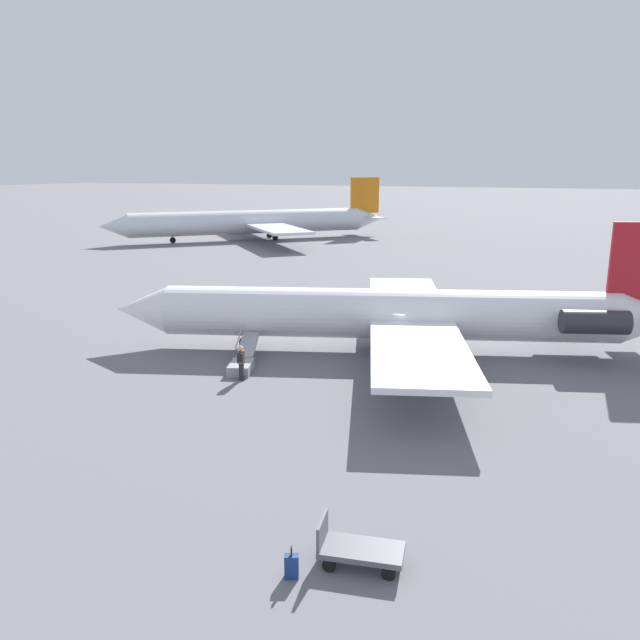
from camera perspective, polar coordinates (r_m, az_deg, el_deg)
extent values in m
plane|color=slate|center=(35.70, 6.17, -2.83)|extent=(600.00, 600.00, 0.00)
cylinder|color=white|center=(35.14, 6.26, 0.57)|extent=(24.76, 10.63, 2.81)
cone|color=white|center=(37.43, -15.90, 0.94)|extent=(3.80, 3.59, 2.75)
cube|color=white|center=(28.81, 9.13, -2.93)|extent=(7.61, 11.45, 0.28)
cube|color=white|center=(41.77, 7.72, 2.35)|extent=(7.61, 11.45, 0.28)
cylinder|color=#2D2D33|center=(35.17, 23.83, -0.18)|extent=(3.60, 2.27, 1.26)
cylinder|color=#2D2D33|center=(38.82, 21.96, 1.22)|extent=(3.60, 2.27, 1.26)
cylinder|color=black|center=(36.27, -6.85, -2.01)|extent=(0.71, 0.38, 0.70)
cylinder|color=#2D2D33|center=(36.14, -6.87, -1.32)|extent=(0.13, 0.13, 0.22)
cylinder|color=black|center=(34.57, 10.42, -2.94)|extent=(0.71, 0.38, 0.70)
cylinder|color=#2D2D33|center=(34.44, 10.45, -2.21)|extent=(0.13, 0.13, 0.22)
cylinder|color=black|center=(36.98, 10.03, -1.82)|extent=(0.71, 0.38, 0.70)
cylinder|color=#2D2D33|center=(36.87, 10.06, -1.13)|extent=(0.13, 0.13, 0.22)
cylinder|color=silver|center=(90.36, -6.48, 8.89)|extent=(26.51, 25.38, 3.30)
cone|color=silver|center=(87.71, -18.40, 8.14)|extent=(4.86, 4.85, 3.24)
cone|color=silver|center=(96.69, 4.55, 9.25)|extent=(5.34, 5.30, 3.24)
cube|color=orange|center=(96.12, 4.12, 11.31)|extent=(3.54, 3.37, 5.28)
cube|color=silver|center=(96.50, 4.34, 9.45)|extent=(7.80, 8.07, 0.17)
cube|color=silver|center=(82.50, -3.84, 8.31)|extent=(13.49, 13.81, 0.33)
cube|color=silver|center=(99.16, -6.78, 9.17)|extent=(13.49, 13.81, 0.33)
cylinder|color=black|center=(88.56, -13.31, 7.12)|extent=(0.73, 0.71, 0.82)
cylinder|color=#2D2D33|center=(88.50, -13.33, 7.46)|extent=(0.15, 0.15, 0.26)
cylinder|color=black|center=(90.02, -4.13, 7.55)|extent=(0.73, 0.71, 0.82)
cylinder|color=#2D2D33|center=(89.96, -4.13, 7.89)|extent=(0.15, 0.15, 0.26)
cylinder|color=black|center=(92.85, -4.65, 7.73)|extent=(0.73, 0.71, 0.82)
cylinder|color=#2D2D33|center=(92.80, -4.66, 8.06)|extent=(0.15, 0.15, 0.26)
cube|color=#99999E|center=(32.09, -7.24, -4.32)|extent=(1.61, 2.06, 0.50)
cube|color=#99999E|center=(33.78, -6.60, -2.25)|extent=(1.56, 2.41, 0.88)
cube|color=#99999E|center=(33.73, -7.37, -1.42)|extent=(0.76, 2.12, 0.82)
cube|color=#23232D|center=(30.91, -7.19, -4.69)|extent=(0.28, 0.33, 0.85)
cylinder|color=brown|center=(30.68, -7.23, -3.36)|extent=(0.36, 0.36, 0.65)
sphere|color=beige|center=(30.55, -7.26, -2.56)|extent=(0.24, 0.24, 0.24)
cube|color=black|center=(30.42, -7.33, -3.45)|extent=(0.32, 0.26, 0.44)
cube|color=#595B60|center=(17.40, 3.81, -20.25)|extent=(2.36, 1.47, 0.16)
cube|color=#595B60|center=(17.32, 0.22, -18.68)|extent=(0.27, 1.10, 0.70)
cylinder|color=black|center=(17.30, 0.84, -21.48)|extent=(0.38, 0.18, 0.36)
cylinder|color=black|center=(18.01, 1.47, -19.90)|extent=(0.38, 0.18, 0.36)
cylinder|color=black|center=(17.11, 6.29, -22.03)|extent=(0.38, 0.18, 0.36)
cylinder|color=black|center=(17.83, 6.65, -20.40)|extent=(0.38, 0.18, 0.36)
cube|color=navy|center=(17.03, -2.62, -21.58)|extent=(0.42, 0.34, 0.64)
cube|color=black|center=(16.78, -2.63, -20.35)|extent=(0.08, 0.13, 0.24)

